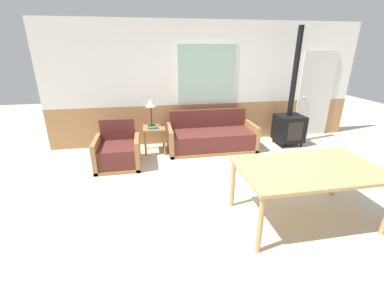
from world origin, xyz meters
The scene contains 10 objects.
ground_plane centered at (0.00, 0.00, 0.00)m, with size 16.00×16.00×0.00m, color beige.
wall_back centered at (0.00, 2.63, 1.36)m, with size 7.20×0.09×2.70m.
couch centered at (-0.07, 2.03, 0.26)m, with size 1.91×0.82×0.83m.
armchair centered at (-2.03, 1.53, 0.26)m, with size 0.82×0.79×0.84m.
side_table centered at (-1.31, 2.09, 0.45)m, with size 0.46×0.46×0.56m.
table_lamp centered at (-1.35, 2.17, 1.03)m, with size 0.22×0.22×0.60m.
book_stack centered at (-1.33, 2.01, 0.58)m, with size 0.22×0.14×0.03m.
dining_table centered at (0.49, -0.61, 0.69)m, with size 1.74×1.03×0.76m.
wood_stove centered at (1.76, 2.02, 0.54)m, with size 0.59×0.54×2.57m.
entry_door centered at (2.70, 2.57, 1.03)m, with size 0.90×0.09×2.07m.
Camera 1 is at (-1.45, -3.16, 2.15)m, focal length 24.00 mm.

